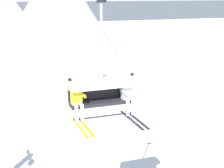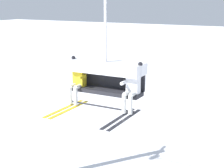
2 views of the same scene
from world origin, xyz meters
TOP-DOWN VIEW (x-y plane):
  - chairlift_chair at (-0.43, -0.73)m, footprint 2.06×0.74m
  - skier_yellow at (-1.26, -0.94)m, footprint 0.48×1.70m
  - skier_white at (0.39, -0.94)m, footprint 0.48×1.70m

SIDE VIEW (x-z plane):
  - skier_yellow at x=-1.26m, z-range 5.17..6.51m
  - skier_white at x=0.39m, z-range 5.17..6.51m
  - chairlift_chair at x=-0.43m, z-range 4.38..7.90m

